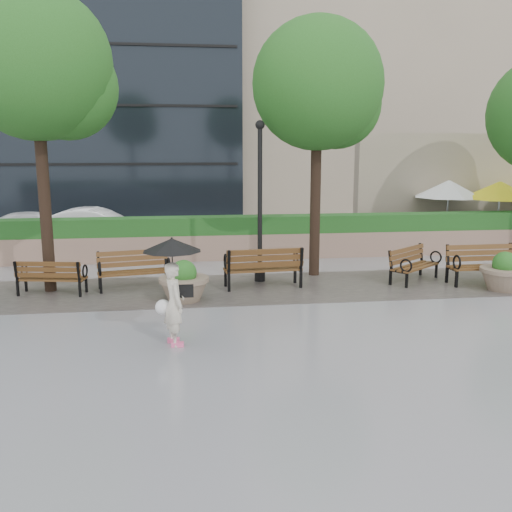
{
  "coord_description": "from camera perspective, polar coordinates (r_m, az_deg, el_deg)",
  "views": [
    {
      "loc": [
        -2.09,
        -10.81,
        3.51
      ],
      "look_at": [
        -0.42,
        1.6,
        1.1
      ],
      "focal_mm": 40.0,
      "sensor_mm": 36.0,
      "label": 1
    }
  ],
  "objects": [
    {
      "name": "bench_2",
      "position": [
        14.37,
        0.71,
        -1.98
      ],
      "size": [
        1.99,
        0.92,
        1.04
      ],
      "rotation": [
        0.0,
        0.0,
        3.22
      ],
      "color": "brown",
      "rests_on": "ground"
    },
    {
      "name": "cobble_strip",
      "position": [
        14.4,
        0.93,
        -3.2
      ],
      "size": [
        28.0,
        3.2,
        0.01
      ],
      "primitive_type": "cube",
      "color": "#383330",
      "rests_on": "ground"
    },
    {
      "name": "tree_1",
      "position": [
        15.72,
        6.66,
        16.18
      ],
      "size": [
        3.53,
        3.45,
        6.84
      ],
      "color": "black",
      "rests_on": "ground"
    },
    {
      "name": "bench_1",
      "position": [
        14.58,
        -12.06,
        -2.15
      ],
      "size": [
        1.85,
        1.02,
        0.94
      ],
      "rotation": [
        0.0,
        0.0,
        0.19
      ],
      "color": "brown",
      "rests_on": "ground"
    },
    {
      "name": "tree_0",
      "position": [
        14.72,
        -20.51,
        16.97
      ],
      "size": [
        3.59,
        3.52,
        7.14
      ],
      "color": "black",
      "rests_on": "ground"
    },
    {
      "name": "ground",
      "position": [
        11.56,
        3.16,
        -6.8
      ],
      "size": [
        100.0,
        100.0,
        0.0
      ],
      "primitive_type": "plane",
      "color": "gray",
      "rests_on": "ground"
    },
    {
      "name": "pedestrian",
      "position": [
        10.2,
        -8.29,
        -2.48
      ],
      "size": [
        1.05,
        1.05,
        1.92
      ],
      "rotation": [
        0.0,
        0.0,
        1.86
      ],
      "color": "beige",
      "rests_on": "ground"
    },
    {
      "name": "patio_umb_yellow_a",
      "position": [
        21.98,
        23.2,
        6.05
      ],
      "size": [
        2.5,
        2.5,
        2.3
      ],
      "color": "black",
      "rests_on": "ground"
    },
    {
      "name": "bench_3",
      "position": [
        15.6,
        15.5,
        -1.52
      ],
      "size": [
        1.7,
        1.54,
        0.89
      ],
      "rotation": [
        0.0,
        0.0,
        0.67
      ],
      "color": "brown",
      "rests_on": "ground"
    },
    {
      "name": "hedge_wall",
      "position": [
        18.16,
        -0.95,
        1.87
      ],
      "size": [
        24.0,
        0.8,
        1.35
      ],
      "color": "#90705D",
      "rests_on": "ground"
    },
    {
      "name": "planter_left",
      "position": [
        13.22,
        -7.21,
        -2.9
      ],
      "size": [
        1.15,
        1.15,
        0.97
      ],
      "color": "#7F6B56",
      "rests_on": "ground"
    },
    {
      "name": "patio_umb_white",
      "position": [
        21.98,
        18.71,
        6.35
      ],
      "size": [
        2.5,
        2.5,
        2.3
      ],
      "color": "black",
      "rests_on": "ground"
    },
    {
      "name": "cafe_wall",
      "position": [
        23.87,
        21.56,
        6.5
      ],
      "size": [
        10.0,
        0.6,
        4.0
      ],
      "primitive_type": "cube",
      "color": "tan",
      "rests_on": "ground"
    },
    {
      "name": "asphalt_street",
      "position": [
        22.19,
        -2.15,
        1.78
      ],
      "size": [
        40.0,
        7.0,
        0.0
      ],
      "primitive_type": "cube",
      "color": "black",
      "rests_on": "ground"
    },
    {
      "name": "bench_4",
      "position": [
        15.88,
        21.82,
        -1.57
      ],
      "size": [
        1.88,
        0.76,
        1.0
      ],
      "rotation": [
        0.0,
        0.0,
        0.01
      ],
      "color": "brown",
      "rests_on": "ground"
    },
    {
      "name": "bldg_stone",
      "position": [
        36.49,
        12.68,
        20.87
      ],
      "size": [
        18.0,
        10.0,
        20.0
      ],
      "primitive_type": "cube",
      "color": "tan",
      "rests_on": "ground"
    },
    {
      "name": "car_right",
      "position": [
        21.4,
        -15.69,
        2.85
      ],
      "size": [
        4.19,
        1.87,
        1.34
      ],
      "primitive_type": "imported",
      "rotation": [
        0.0,
        0.0,
        1.46
      ],
      "color": "white",
      "rests_on": "ground"
    },
    {
      "name": "car_left",
      "position": [
        21.84,
        -20.76,
        2.53
      ],
      "size": [
        4.23,
        1.84,
        1.21
      ],
      "primitive_type": "imported",
      "rotation": [
        0.0,
        0.0,
        1.61
      ],
      "color": "white",
      "rests_on": "ground"
    },
    {
      "name": "bench_0",
      "position": [
        14.56,
        -19.71,
        -2.69
      ],
      "size": [
        1.67,
        0.91,
        0.85
      ],
      "rotation": [
        0.0,
        0.0,
        2.96
      ],
      "color": "brown",
      "rests_on": "ground"
    },
    {
      "name": "lamppost",
      "position": [
        14.8,
        0.39,
        4.4
      ],
      "size": [
        0.28,
        0.28,
        4.17
      ],
      "color": "black",
      "rests_on": "ground"
    },
    {
      "name": "cafe_hedge",
      "position": [
        21.88,
        22.91,
        1.98
      ],
      "size": [
        8.0,
        0.5,
        0.9
      ],
      "primitive_type": "cube",
      "color": "#1D4918",
      "rests_on": "ground"
    },
    {
      "name": "planter_right",
      "position": [
        15.36,
        23.56,
        -1.78
      ],
      "size": [
        1.16,
        1.16,
        0.97
      ],
      "color": "#7F6B56",
      "rests_on": "ground"
    }
  ]
}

